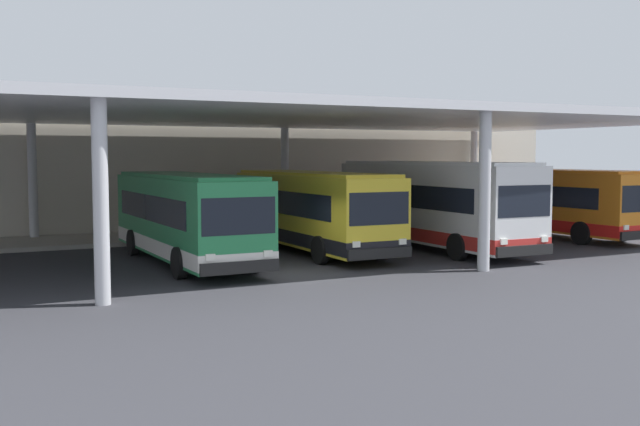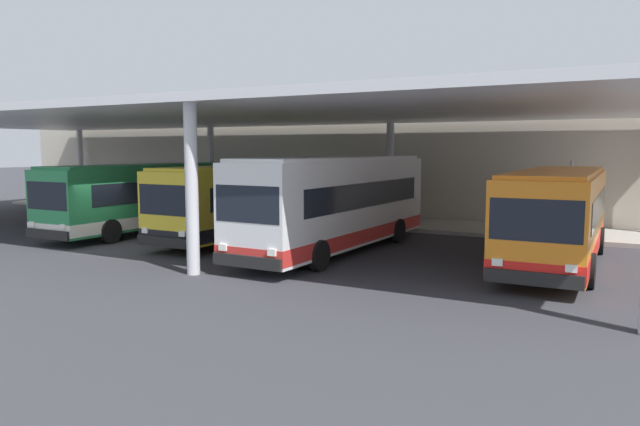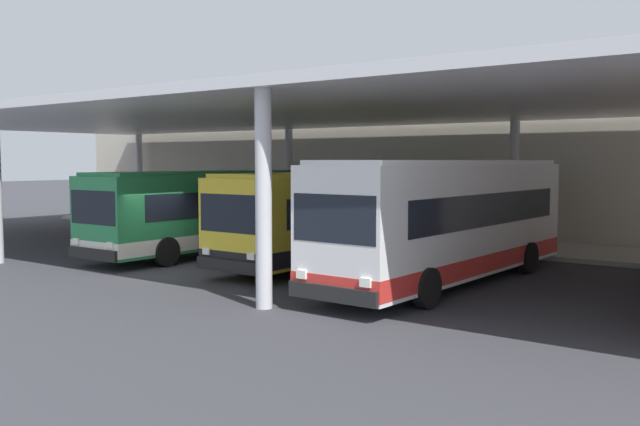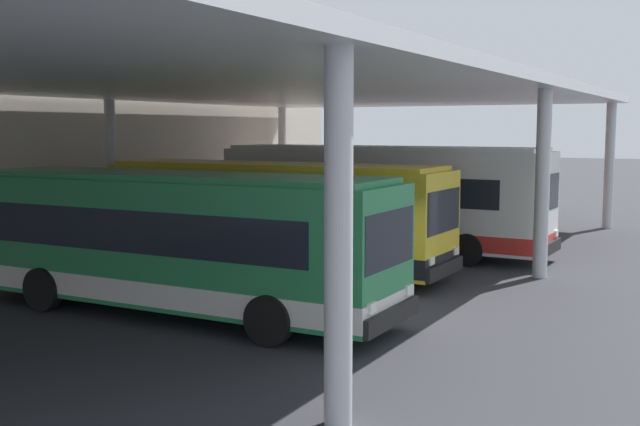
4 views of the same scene
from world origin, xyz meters
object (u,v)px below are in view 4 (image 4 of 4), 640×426
at_px(bus_far_bay, 426,187).
at_px(bus_second_bay, 273,215).
at_px(bus_middle_bay, 381,198).
at_px(bench_waiting, 99,232).
at_px(bus_nearest_bay, 175,241).
at_px(trash_bin, 43,243).
at_px(banner_sign, 296,175).

bearing_deg(bus_far_bay, bus_second_bay, -179.75).
height_order(bus_middle_bay, bench_waiting, bus_middle_bay).
height_order(bus_nearest_bay, bus_middle_bay, bus_middle_bay).
xyz_separation_m(trash_bin, banner_sign, (14.57, -0.43, 1.30)).
distance_m(bus_far_bay, banner_sign, 6.39).
bearing_deg(bus_far_bay, bus_middle_bay, -170.50).
distance_m(bus_second_bay, banner_sign, 13.83).
height_order(bus_nearest_bay, bus_second_bay, same).
xyz_separation_m(bus_middle_bay, bus_far_bay, (7.60, 1.27, -0.19)).
relative_size(bus_second_bay, bench_waiting, 5.87).
bearing_deg(bus_nearest_bay, bus_far_bay, 2.75).
relative_size(bus_far_bay, bench_waiting, 5.88).
bearing_deg(bus_middle_bay, banner_sign, 46.11).
height_order(bus_middle_bay, bus_far_bay, bus_middle_bay).
relative_size(bus_nearest_bay, bus_second_bay, 1.00).
height_order(bench_waiting, trash_bin, trash_bin).
bearing_deg(banner_sign, trash_bin, 178.33).
relative_size(bus_nearest_bay, bus_far_bay, 1.00).
distance_m(bus_middle_bay, trash_bin, 10.89).
bearing_deg(banner_sign, bus_middle_bay, -133.89).
distance_m(bus_second_bay, bus_middle_bay, 5.04).
relative_size(bus_second_bay, trash_bin, 10.77).
relative_size(bus_second_bay, banner_sign, 3.30).
distance_m(bus_far_bay, trash_bin, 16.33).
height_order(trash_bin, banner_sign, banner_sign).
xyz_separation_m(bus_far_bay, bench_waiting, (-12.04, 7.25, -0.99)).
xyz_separation_m(bus_middle_bay, banner_sign, (7.35, 7.64, 0.14)).
height_order(bus_far_bay, banner_sign, banner_sign).
relative_size(bus_middle_bay, banner_sign, 3.55).
distance_m(trash_bin, banner_sign, 14.64).
xyz_separation_m(bus_second_bay, trash_bin, (-2.33, 6.85, -0.98)).
bearing_deg(bus_second_bay, trash_bin, 108.81).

